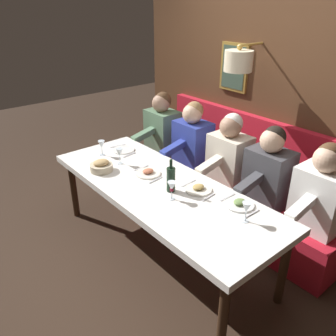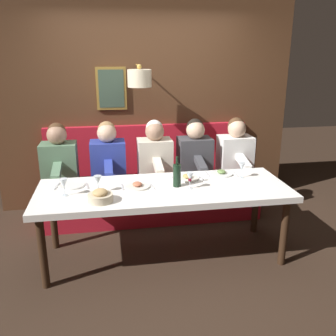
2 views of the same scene
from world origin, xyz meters
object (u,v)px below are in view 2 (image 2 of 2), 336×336
Objects in this scene: wine_glass_1 at (64,184)px; diner_middle at (155,156)px; diner_near at (195,154)px; wine_glass_0 at (98,181)px; bread_bowl at (100,196)px; wine_bottle at (177,175)px; diner_far at (108,158)px; dining_table at (164,194)px; diner_farthest at (59,160)px; wine_glass_3 at (242,167)px; diner_nearest at (235,152)px; wine_glass_2 at (190,177)px.

diner_middle is at bearing -45.47° from wine_glass_1.
wine_glass_1 is (-0.94, 1.44, 0.04)m from diner_near.
wine_glass_0 is 0.75× the size of bread_bowl.
wine_bottle is 1.36× the size of bread_bowl.
diner_far is at bearing 36.89° from wine_bottle.
wine_glass_0 and wine_glass_1 have the same top height.
diner_middle is at bearing -2.14° from dining_table.
wine_glass_0 is at bearing -153.69° from diner_farthest.
diner_middle is at bearing 6.56° from wine_bottle.
diner_farthest reaches higher than wine_bottle.
diner_near is 4.82× the size of wine_glass_3.
dining_table is 3.06× the size of diner_nearest.
dining_table is 14.78× the size of wine_glass_3.
diner_nearest reaches higher than wine_glass_0.
diner_middle is at bearing -29.13° from bread_bowl.
diner_far is 1.54m from wine_glass_3.
diner_nearest is 1.24m from wine_glass_2.
wine_glass_3 is 0.72m from wine_bottle.
wine_glass_1 is at bearing 123.08° from diner_near.
dining_table is at bearing 130.51° from diner_nearest.
dining_table is 3.06× the size of diner_middle.
wine_glass_0 is at bearing 87.16° from wine_glass_2.
bread_bowl is at bearing -157.49° from diner_farthest.
wine_bottle reaches higher than wine_glass_0.
wine_bottle is (-0.87, -0.65, 0.04)m from diner_far.
diner_nearest is 4.82× the size of wine_glass_2.
diner_middle is 1.12m from wine_glass_0.
bread_bowl is (-0.40, 1.44, -0.07)m from wine_glass_3.
diner_far is 2.64× the size of wine_bottle.
wine_glass_3 is (0.18, -1.46, 0.00)m from wine_glass_0.
diner_farthest is 4.82× the size of wine_glass_3.
wine_glass_0 is at bearing 128.55° from diner_near.
dining_table is at bearing 74.16° from wine_glass_2.
wine_glass_0 is (-0.91, 0.10, 0.04)m from diner_far.
diner_nearest is at bearing -46.05° from wine_bottle.
diner_near is 0.80m from wine_glass_3.
diner_nearest is (0.88, -1.03, 0.14)m from dining_table.
diner_farthest reaches higher than wine_glass_1.
diner_middle is 1.00× the size of diner_farthest.
diner_near is 2.64× the size of wine_bottle.
wine_bottle is at bearing 100.90° from wine_glass_3.
diner_farthest is 4.82× the size of wine_glass_2.
diner_nearest is at bearing -55.20° from bread_bowl.
diner_middle reaches higher than dining_table.
diner_nearest is at bearing -61.20° from wine_glass_0.
diner_middle is 1.09m from wine_glass_3.
bread_bowl is (-1.13, 1.63, -0.03)m from diner_nearest.
diner_near is 1.46m from wine_glass_0.
wine_bottle is (-0.87, 0.39, 0.04)m from diner_near.
diner_near is 0.99m from wine_glass_2.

